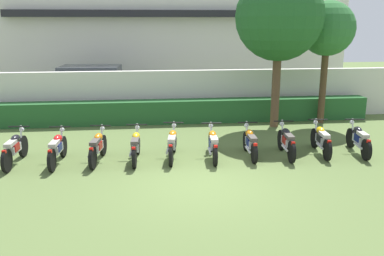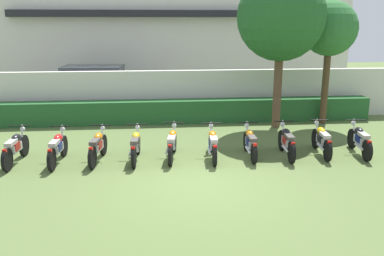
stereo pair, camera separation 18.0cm
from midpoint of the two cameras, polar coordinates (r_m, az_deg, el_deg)
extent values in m
plane|color=#566B38|center=(10.26, 0.95, -7.70)|extent=(60.00, 60.00, 0.00)
cube|color=silver|center=(25.70, -3.83, 14.41)|extent=(19.84, 6.00, 7.78)
cube|color=black|center=(22.46, -3.44, 15.42)|extent=(16.66, 0.50, 0.36)
cube|color=silver|center=(16.91, -2.19, 4.59)|extent=(18.84, 0.30, 1.98)
cube|color=#235628|center=(16.32, -1.98, 2.31)|extent=(15.08, 0.70, 0.90)
cube|color=navy|center=(20.03, -13.34, 5.03)|extent=(4.64, 2.22, 1.00)
cube|color=#2D333D|center=(19.96, -14.04, 7.35)|extent=(2.83, 1.92, 0.65)
cylinder|color=black|center=(20.74, -8.50, 4.45)|extent=(0.70, 0.28, 0.68)
cylinder|color=black|center=(18.94, -9.14, 3.48)|extent=(0.70, 0.28, 0.68)
cylinder|color=black|center=(21.35, -16.94, 4.26)|extent=(0.70, 0.28, 0.68)
cylinder|color=black|center=(19.60, -18.33, 3.30)|extent=(0.70, 0.28, 0.68)
cylinder|color=brown|center=(15.80, 11.11, 5.40)|extent=(0.31, 0.31, 2.93)
sphere|color=#235B28|center=(15.62, 11.58, 14.76)|extent=(3.16, 3.16, 3.16)
cylinder|color=#4C3823|center=(16.86, 17.25, 5.53)|extent=(0.26, 0.26, 2.91)
sphere|color=#2D6B33|center=(16.69, 17.81, 12.90)|extent=(2.04, 2.04, 2.04)
cylinder|color=black|center=(13.18, -22.54, -2.33)|extent=(0.12, 0.64, 0.63)
cylinder|color=black|center=(12.00, -24.51, -4.12)|extent=(0.12, 0.64, 0.63)
cube|color=silver|center=(12.50, -23.62, -2.60)|extent=(0.23, 0.61, 0.22)
ellipsoid|color=black|center=(12.59, -23.47, -1.37)|extent=(0.24, 0.45, 0.22)
cube|color=#B2ADA3|center=(12.24, -24.07, -1.97)|extent=(0.23, 0.53, 0.10)
cube|color=red|center=(11.83, -24.81, -2.98)|extent=(0.10, 0.08, 0.08)
cylinder|color=silver|center=(13.02, -22.80, -1.09)|extent=(0.06, 0.23, 0.65)
cylinder|color=black|center=(12.86, -23.06, 0.17)|extent=(0.60, 0.07, 0.04)
sphere|color=silver|center=(13.07, -22.72, -0.21)|extent=(0.14, 0.14, 0.14)
cylinder|color=silver|center=(12.35, -24.46, -3.51)|extent=(0.10, 0.55, 0.07)
cube|color=#A51414|center=(12.44, -23.72, -2.44)|extent=(0.26, 0.37, 0.20)
cylinder|color=black|center=(12.79, -17.66, -2.43)|extent=(0.12, 0.62, 0.61)
cylinder|color=black|center=(11.61, -19.13, -4.24)|extent=(0.12, 0.62, 0.61)
cube|color=silver|center=(12.11, -18.47, -2.69)|extent=(0.23, 0.61, 0.22)
ellipsoid|color=red|center=(12.21, -18.36, -1.42)|extent=(0.24, 0.45, 0.22)
cube|color=#B2ADA3|center=(11.84, -18.83, -2.04)|extent=(0.23, 0.53, 0.10)
cube|color=red|center=(11.44, -19.37, -3.06)|extent=(0.10, 0.08, 0.08)
cylinder|color=silver|center=(12.62, -17.86, -1.16)|extent=(0.06, 0.23, 0.65)
cylinder|color=black|center=(12.46, -18.07, 0.15)|extent=(0.60, 0.07, 0.04)
sphere|color=silver|center=(12.68, -17.81, -0.24)|extent=(0.14, 0.14, 0.14)
cylinder|color=silver|center=(11.95, -19.28, -3.63)|extent=(0.10, 0.55, 0.07)
cube|color=navy|center=(12.05, -18.55, -2.53)|extent=(0.26, 0.37, 0.20)
cylinder|color=black|center=(12.61, -12.52, -2.32)|extent=(0.17, 0.62, 0.62)
cylinder|color=black|center=(11.48, -13.92, -4.05)|extent=(0.17, 0.62, 0.62)
cube|color=silver|center=(11.96, -13.29, -2.53)|extent=(0.28, 0.62, 0.22)
ellipsoid|color=orange|center=(12.05, -13.15, -1.25)|extent=(0.28, 0.47, 0.22)
cube|color=#4C4742|center=(11.68, -13.62, -1.87)|extent=(0.27, 0.54, 0.10)
cube|color=red|center=(11.31, -14.13, -2.86)|extent=(0.11, 0.09, 0.08)
cylinder|color=silver|center=(12.44, -12.70, -1.02)|extent=(0.08, 0.23, 0.65)
cylinder|color=black|center=(12.28, -12.88, 0.31)|extent=(0.60, 0.12, 0.04)
sphere|color=silver|center=(12.50, -12.63, -0.09)|extent=(0.14, 0.14, 0.14)
cylinder|color=silver|center=(11.79, -14.11, -3.47)|extent=(0.14, 0.55, 0.07)
cube|color=#A51414|center=(11.89, -13.36, -2.37)|extent=(0.29, 0.39, 0.20)
cylinder|color=black|center=(12.57, -7.86, -2.19)|extent=(0.13, 0.61, 0.61)
cylinder|color=black|center=(11.35, -8.39, -4.02)|extent=(0.13, 0.61, 0.61)
cube|color=silver|center=(11.87, -8.15, -2.44)|extent=(0.24, 0.61, 0.22)
ellipsoid|color=yellow|center=(11.97, -8.12, -1.15)|extent=(0.25, 0.45, 0.22)
cube|color=#4C4742|center=(11.59, -8.29, -1.77)|extent=(0.23, 0.53, 0.10)
cube|color=red|center=(11.17, -8.48, -2.82)|extent=(0.10, 0.09, 0.08)
cylinder|color=silver|center=(12.39, -7.94, -0.89)|extent=(0.06, 0.23, 0.65)
cylinder|color=black|center=(12.23, -8.03, 0.45)|extent=(0.60, 0.07, 0.04)
sphere|color=silver|center=(12.45, -7.93, 0.04)|extent=(0.14, 0.14, 0.14)
cylinder|color=silver|center=(11.68, -8.83, -3.41)|extent=(0.10, 0.55, 0.07)
cube|color=black|center=(11.80, -8.18, -2.27)|extent=(0.26, 0.37, 0.20)
cylinder|color=black|center=(12.68, -2.88, -1.88)|extent=(0.17, 0.63, 0.62)
cylinder|color=black|center=(11.43, -3.36, -3.72)|extent=(0.17, 0.63, 0.62)
cube|color=silver|center=(11.96, -3.14, -2.14)|extent=(0.28, 0.62, 0.22)
ellipsoid|color=orange|center=(12.06, -3.09, -0.86)|extent=(0.28, 0.47, 0.22)
cube|color=#B2ADA3|center=(11.68, -3.24, -1.47)|extent=(0.27, 0.54, 0.10)
cube|color=red|center=(11.25, -3.42, -2.52)|extent=(0.11, 0.09, 0.08)
cylinder|color=silver|center=(12.50, -2.93, -0.59)|extent=(0.08, 0.23, 0.65)
cylinder|color=black|center=(12.34, -2.98, 0.74)|extent=(0.60, 0.12, 0.04)
sphere|color=silver|center=(12.56, -2.90, 0.33)|extent=(0.14, 0.14, 0.14)
cylinder|color=silver|center=(11.77, -3.80, -3.09)|extent=(0.14, 0.55, 0.07)
cube|color=black|center=(11.90, -3.16, -1.98)|extent=(0.29, 0.39, 0.20)
cylinder|color=black|center=(12.67, 2.17, -1.95)|extent=(0.13, 0.60, 0.59)
cylinder|color=black|center=(11.44, 2.75, -3.77)|extent=(0.13, 0.60, 0.59)
cube|color=silver|center=(11.96, 2.47, -2.20)|extent=(0.24, 0.61, 0.22)
ellipsoid|color=orange|center=(12.06, 2.41, -0.92)|extent=(0.25, 0.45, 0.22)
cube|color=#B2ADA3|center=(11.68, 2.59, -1.53)|extent=(0.23, 0.53, 0.10)
cube|color=red|center=(11.26, 2.81, -2.57)|extent=(0.10, 0.09, 0.08)
cylinder|color=silver|center=(12.50, 2.22, -0.66)|extent=(0.06, 0.23, 0.65)
cylinder|color=black|center=(12.33, 2.27, 0.67)|extent=(0.60, 0.07, 0.04)
sphere|color=silver|center=(12.56, 2.19, 0.27)|extent=(0.14, 0.14, 0.14)
cylinder|color=silver|center=(11.75, 2.00, -3.16)|extent=(0.10, 0.55, 0.07)
cube|color=navy|center=(11.90, 2.50, -2.03)|extent=(0.26, 0.37, 0.20)
cylinder|color=black|center=(12.87, 7.02, -1.82)|extent=(0.12, 0.58, 0.58)
cylinder|color=black|center=(11.73, 8.12, -3.47)|extent=(0.12, 0.58, 0.58)
cube|color=silver|center=(12.21, 7.61, -2.00)|extent=(0.23, 0.61, 0.22)
ellipsoid|color=orange|center=(12.31, 7.49, -0.75)|extent=(0.24, 0.45, 0.22)
cube|color=#4C4742|center=(11.94, 7.86, -1.34)|extent=(0.22, 0.53, 0.10)
cube|color=red|center=(11.56, 8.26, -2.30)|extent=(0.10, 0.08, 0.08)
cylinder|color=silver|center=(12.70, 7.14, -0.55)|extent=(0.06, 0.23, 0.65)
cylinder|color=black|center=(12.54, 7.26, 0.76)|extent=(0.60, 0.06, 0.04)
sphere|color=silver|center=(12.76, 7.08, 0.36)|extent=(0.14, 0.14, 0.14)
cylinder|color=silver|center=(11.99, 7.26, -2.94)|extent=(0.10, 0.55, 0.07)
cube|color=navy|center=(12.15, 7.67, -1.84)|extent=(0.26, 0.37, 0.20)
cylinder|color=black|center=(13.11, 11.76, -1.60)|extent=(0.14, 0.64, 0.63)
cylinder|color=black|center=(11.97, 13.11, -3.21)|extent=(0.14, 0.64, 0.63)
cube|color=silver|center=(12.45, 12.50, -1.78)|extent=(0.25, 0.61, 0.22)
ellipsoid|color=black|center=(12.55, 12.37, -0.55)|extent=(0.25, 0.46, 0.22)
cube|color=#4C4742|center=(12.18, 12.81, -1.13)|extent=(0.24, 0.53, 0.10)
cube|color=red|center=(11.80, 13.31, -2.06)|extent=(0.11, 0.09, 0.08)
cylinder|color=silver|center=(12.94, 11.92, -0.35)|extent=(0.07, 0.23, 0.65)
cylinder|color=black|center=(12.78, 12.09, 0.94)|extent=(0.60, 0.08, 0.04)
sphere|color=silver|center=(13.00, 11.85, 0.54)|extent=(0.14, 0.14, 0.14)
cylinder|color=silver|center=(12.22, 12.20, -2.69)|extent=(0.11, 0.55, 0.07)
cube|color=#A51414|center=(12.39, 12.57, -1.62)|extent=(0.27, 0.38, 0.20)
cylinder|color=black|center=(13.59, 16.12, -1.33)|extent=(0.16, 0.63, 0.62)
cylinder|color=black|center=(12.42, 17.70, -2.91)|extent=(0.16, 0.63, 0.62)
cube|color=silver|center=(12.92, 16.99, -1.51)|extent=(0.27, 0.62, 0.22)
ellipsoid|color=yellow|center=(13.02, 16.85, -0.33)|extent=(0.27, 0.46, 0.22)
cube|color=beige|center=(12.65, 17.35, -0.88)|extent=(0.26, 0.54, 0.10)
cube|color=red|center=(12.26, 17.93, -1.80)|extent=(0.11, 0.09, 0.08)
cylinder|color=silver|center=(13.43, 16.32, -0.12)|extent=(0.08, 0.23, 0.65)
cylinder|color=black|center=(13.27, 16.52, 1.12)|extent=(0.60, 0.10, 0.04)
sphere|color=silver|center=(13.49, 16.25, 0.74)|extent=(0.14, 0.14, 0.14)
cylinder|color=silver|center=(12.69, 16.74, -2.39)|extent=(0.13, 0.55, 0.07)
cube|color=black|center=(12.86, 17.06, -1.36)|extent=(0.28, 0.38, 0.20)
cylinder|color=black|center=(13.96, 20.62, -1.28)|extent=(0.17, 0.63, 0.62)
cylinder|color=black|center=(12.83, 22.45, -2.79)|extent=(0.17, 0.63, 0.62)
cube|color=silver|center=(13.31, 21.63, -1.44)|extent=(0.28, 0.62, 0.22)
ellipsoid|color=black|center=(13.41, 21.47, -0.30)|extent=(0.27, 0.46, 0.22)
cube|color=#B2ADA3|center=(13.05, 22.06, -0.83)|extent=(0.27, 0.54, 0.10)
cube|color=red|center=(12.67, 22.73, -1.71)|extent=(0.11, 0.09, 0.08)
cylinder|color=silver|center=(13.80, 20.85, -0.10)|extent=(0.08, 0.23, 0.65)
cylinder|color=black|center=(13.65, 21.10, 1.10)|extent=(0.60, 0.11, 0.04)
sphere|color=silver|center=(13.86, 20.77, 0.73)|extent=(0.14, 0.14, 0.14)
cylinder|color=silver|center=(13.08, 21.46, -2.29)|extent=(0.14, 0.55, 0.07)
cube|color=navy|center=(13.25, 21.72, -1.29)|extent=(0.28, 0.39, 0.20)
camera|label=1|loc=(0.09, -90.43, -0.11)|focal=38.83mm
camera|label=2|loc=(0.09, 89.57, 0.11)|focal=38.83mm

